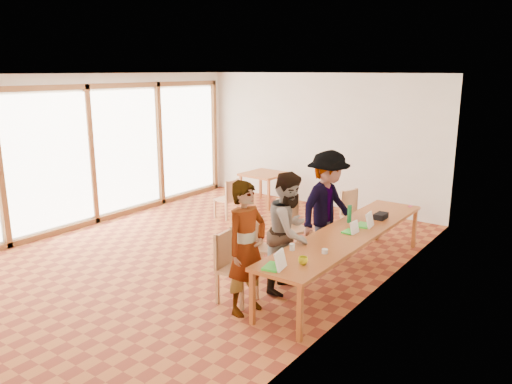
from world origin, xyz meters
TOP-DOWN VIEW (x-y plane):
  - ground at (0.00, 0.00)m, footprint 8.00×8.00m
  - wall_back at (0.00, 4.00)m, footprint 6.00×0.10m
  - wall_right at (3.00, 0.00)m, footprint 0.10×8.00m
  - window_wall at (-2.96, 0.00)m, footprint 0.10×8.00m
  - ceiling at (0.00, 0.00)m, footprint 6.00×8.00m
  - communal_table at (2.50, 0.44)m, footprint 0.80×4.00m
  - side_table at (-0.96, 3.20)m, footprint 0.90×0.90m
  - chair_near at (1.52, -1.13)m, footprint 0.50×0.50m
  - chair_mid at (1.35, -0.13)m, footprint 0.49×0.49m
  - chair_far at (1.23, 0.85)m, footprint 0.59×0.59m
  - chair_empty at (1.71, 2.22)m, footprint 0.54×0.54m
  - chair_spare at (-0.91, 1.84)m, footprint 0.42×0.42m
  - person_near at (1.89, -1.26)m, footprint 0.50×0.69m
  - person_mid at (1.96, -0.36)m, footprint 0.76×0.92m
  - person_far at (1.88, 0.92)m, footprint 0.85×1.27m
  - laptop_near at (2.41, -1.35)m, footprint 0.28×0.30m
  - laptop_mid at (2.56, 0.40)m, footprint 0.20×0.23m
  - laptop_far at (2.60, 0.82)m, footprint 0.26×0.29m
  - yellow_mug at (2.60, -1.05)m, footprint 0.14×0.14m
  - green_bottle at (2.30, 0.84)m, footprint 0.07×0.07m
  - clear_glass at (2.24, -0.72)m, footprint 0.07×0.07m
  - condiment_cup at (2.64, -0.57)m, footprint 0.08×0.08m
  - pink_phone at (2.75, 2.33)m, footprint 0.05×0.10m
  - black_pouch at (2.62, 1.33)m, footprint 0.16×0.26m

SIDE VIEW (x-z plane):
  - ground at x=0.00m, z-range 0.00..0.00m
  - chair_spare at x=-0.91m, z-range 0.29..0.74m
  - chair_mid at x=1.35m, z-range 0.30..0.76m
  - chair_empty at x=1.71m, z-range 0.31..0.80m
  - chair_near at x=1.52m, z-range 0.34..0.85m
  - chair_far at x=1.23m, z-range 0.34..0.85m
  - side_table at x=-0.96m, z-range 0.29..1.04m
  - communal_table at x=2.50m, z-range 0.33..1.08m
  - pink_phone at x=2.75m, z-range 0.75..0.76m
  - condiment_cup at x=2.64m, z-range 0.75..0.81m
  - clear_glass at x=2.24m, z-range 0.75..0.84m
  - black_pouch at x=2.62m, z-range 0.75..0.84m
  - yellow_mug at x=2.60m, z-range 0.75..0.84m
  - laptop_mid at x=2.56m, z-range 0.71..0.89m
  - laptop_far at x=2.60m, z-range 0.70..0.92m
  - laptop_near at x=2.41m, z-range 0.70..0.93m
  - person_mid at x=1.96m, z-range 0.00..1.71m
  - person_near at x=1.89m, z-range 0.00..1.74m
  - green_bottle at x=2.30m, z-range 0.75..1.03m
  - person_far at x=1.88m, z-range 0.00..1.84m
  - wall_back at x=0.00m, z-range 0.00..3.00m
  - wall_right at x=3.00m, z-range 0.00..3.00m
  - window_wall at x=-2.96m, z-range 0.00..3.00m
  - ceiling at x=0.00m, z-range 3.00..3.04m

